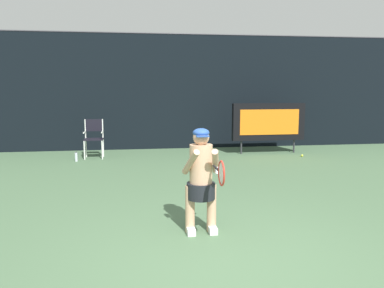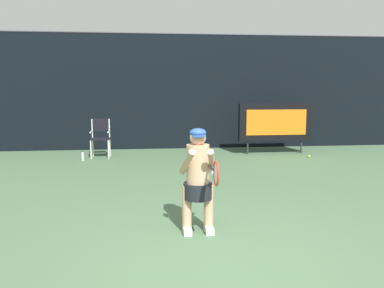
{
  "view_description": "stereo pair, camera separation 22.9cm",
  "coord_description": "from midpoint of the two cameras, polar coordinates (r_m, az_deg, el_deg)",
  "views": [
    {
      "loc": [
        -1.03,
        -4.15,
        1.98
      ],
      "look_at": [
        -0.08,
        2.2,
        1.05
      ],
      "focal_mm": 36.88,
      "sensor_mm": 36.0,
      "label": 1
    },
    {
      "loc": [
        -0.8,
        -4.18,
        1.98
      ],
      "look_at": [
        -0.08,
        2.2,
        1.05
      ],
      "focal_mm": 36.88,
      "sensor_mm": 36.0,
      "label": 2
    }
  ],
  "objects": [
    {
      "name": "ground",
      "position": [
        4.55,
        4.21,
        -17.75
      ],
      "size": [
        18.0,
        22.0,
        0.03
      ],
      "color": "#4B6A4A"
    },
    {
      "name": "tennis_player",
      "position": [
        5.35,
        0.1,
        -4.79
      ],
      "size": [
        0.52,
        0.59,
        1.44
      ],
      "color": "white",
      "rests_on": "ground"
    },
    {
      "name": "umpire_chair",
      "position": [
        11.4,
        -14.58,
        1.13
      ],
      "size": [
        0.52,
        0.44,
        1.08
      ],
      "color": "white",
      "rests_on": "ground"
    },
    {
      "name": "scoreboard",
      "position": [
        11.96,
        10.47,
        3.16
      ],
      "size": [
        2.2,
        0.21,
        1.5
      ],
      "color": "black",
      "rests_on": "ground"
    },
    {
      "name": "tennis_ball_loose",
      "position": [
        11.66,
        15.1,
        -1.64
      ],
      "size": [
        0.07,
        0.07,
        0.07
      ],
      "color": "#CCDB3D",
      "rests_on": "ground"
    },
    {
      "name": "backdrop_screen",
      "position": [
        12.7,
        -4.37,
        7.47
      ],
      "size": [
        18.0,
        0.12,
        3.66
      ],
      "color": "black",
      "rests_on": "ground"
    },
    {
      "name": "water_bottle",
      "position": [
        11.04,
        -16.98,
        -1.79
      ],
      "size": [
        0.07,
        0.07,
        0.27
      ],
      "color": "silver",
      "rests_on": "ground"
    },
    {
      "name": "tennis_racket",
      "position": [
        4.75,
        2.78,
        -4.19
      ],
      "size": [
        0.03,
        0.6,
        0.31
      ],
      "rotation": [
        0.0,
        0.0,
        -0.27
      ],
      "color": "black"
    }
  ]
}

